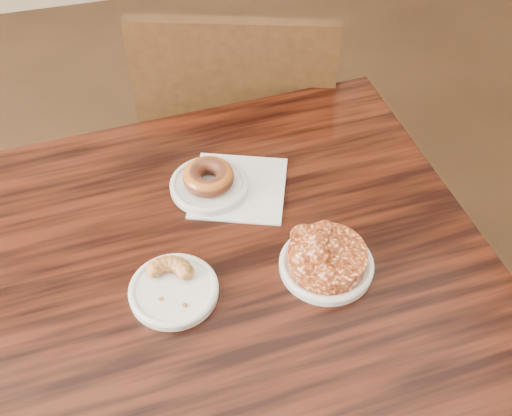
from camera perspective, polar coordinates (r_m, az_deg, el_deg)
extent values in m
cube|color=black|center=(1.39, -0.82, -14.27)|extent=(0.87, 0.87, 0.75)
cube|color=white|center=(1.18, -1.54, 1.82)|extent=(0.22, 0.22, 0.00)
cylinder|color=silver|center=(1.18, -4.18, 2.01)|extent=(0.14, 0.14, 0.01)
cylinder|color=white|center=(1.04, -7.32, -7.32)|extent=(0.14, 0.14, 0.01)
cylinder|color=silver|center=(1.07, 6.27, -5.07)|extent=(0.16, 0.16, 0.01)
torus|color=#904315|center=(1.16, -4.24, 2.79)|extent=(0.09, 0.09, 0.03)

